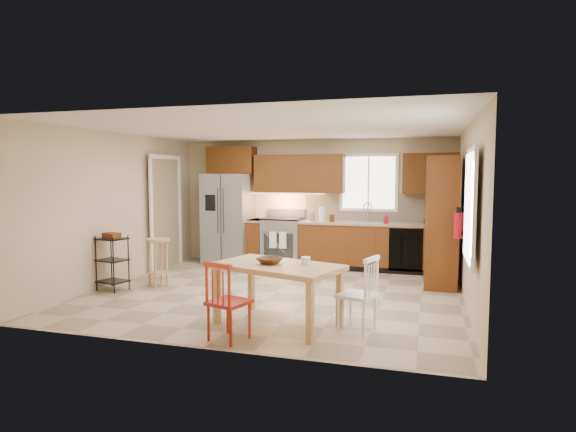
% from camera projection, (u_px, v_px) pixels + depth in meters
% --- Properties ---
extents(floor, '(5.50, 5.50, 0.00)m').
position_uv_depth(floor, '(276.00, 292.00, 7.40)').
color(floor, tan).
rests_on(floor, ground).
extents(ceiling, '(5.50, 5.00, 0.02)m').
position_uv_depth(ceiling, '(276.00, 128.00, 7.18)').
color(ceiling, silver).
rests_on(ceiling, ground).
extents(wall_back, '(5.50, 0.02, 2.50)m').
position_uv_depth(wall_back, '(314.00, 202.00, 9.68)').
color(wall_back, '#CCB793').
rests_on(wall_back, ground).
extents(wall_front, '(5.50, 0.02, 2.50)m').
position_uv_depth(wall_front, '(201.00, 230.00, 4.90)').
color(wall_front, '#CCB793').
rests_on(wall_front, ground).
extents(wall_left, '(0.02, 5.00, 2.50)m').
position_uv_depth(wall_left, '(120.00, 208.00, 8.06)').
color(wall_left, '#CCB793').
rests_on(wall_left, ground).
extents(wall_right, '(0.02, 5.00, 2.50)m').
position_uv_depth(wall_right, '(469.00, 216.00, 6.52)').
color(wall_right, '#CCB793').
rests_on(wall_right, ground).
extents(refrigerator, '(0.92, 0.75, 1.82)m').
position_uv_depth(refrigerator, '(228.00, 219.00, 9.83)').
color(refrigerator, gray).
rests_on(refrigerator, floor).
extents(range_stove, '(0.76, 0.63, 0.92)m').
position_uv_depth(range_stove, '(283.00, 242.00, 9.60)').
color(range_stove, gray).
rests_on(range_stove, floor).
extents(base_cabinet_narrow, '(0.30, 0.60, 0.90)m').
position_uv_depth(base_cabinet_narrow, '(257.00, 241.00, 9.77)').
color(base_cabinet_narrow, '#5E2B11').
rests_on(base_cabinet_narrow, floor).
extents(base_cabinet_run, '(2.92, 0.60, 0.90)m').
position_uv_depth(base_cabinet_run, '(376.00, 246.00, 9.10)').
color(base_cabinet_run, '#5E2B11').
rests_on(base_cabinet_run, floor).
extents(dishwasher, '(0.60, 0.02, 0.78)m').
position_uv_depth(dishwasher, '(406.00, 250.00, 8.67)').
color(dishwasher, black).
rests_on(dishwasher, floor).
extents(backsplash, '(2.92, 0.03, 0.55)m').
position_uv_depth(backsplash, '(378.00, 207.00, 9.31)').
color(backsplash, beige).
rests_on(backsplash, wall_back).
extents(upper_over_fridge, '(1.00, 0.35, 0.55)m').
position_uv_depth(upper_over_fridge, '(232.00, 160.00, 9.91)').
color(upper_over_fridge, '#5A2F0F').
rests_on(upper_over_fridge, wall_back).
extents(upper_left_block, '(1.80, 0.35, 0.75)m').
position_uv_depth(upper_left_block, '(299.00, 174.00, 9.53)').
color(upper_left_block, '#5A2F0F').
rests_on(upper_left_block, wall_back).
extents(upper_right_block, '(1.00, 0.35, 0.75)m').
position_uv_depth(upper_right_block, '(431.00, 174.00, 8.83)').
color(upper_right_block, '#5A2F0F').
rests_on(upper_right_block, wall_back).
extents(window_back, '(1.12, 0.04, 1.12)m').
position_uv_depth(window_back, '(369.00, 183.00, 9.32)').
color(window_back, white).
rests_on(window_back, wall_back).
extents(sink, '(0.62, 0.46, 0.16)m').
position_uv_depth(sink, '(366.00, 225.00, 9.12)').
color(sink, gray).
rests_on(sink, base_cabinet_run).
extents(undercab_glow, '(1.60, 0.30, 0.01)m').
position_uv_depth(undercab_glow, '(285.00, 193.00, 9.63)').
color(undercab_glow, '#FFBF66').
rests_on(undercab_glow, wall_back).
extents(soap_bottle, '(0.09, 0.09, 0.19)m').
position_uv_depth(soap_bottle, '(386.00, 218.00, 8.91)').
color(soap_bottle, '#AB0B18').
rests_on(soap_bottle, base_cabinet_run).
extents(paper_towel, '(0.12, 0.12, 0.28)m').
position_uv_depth(paper_towel, '(322.00, 214.00, 9.29)').
color(paper_towel, white).
rests_on(paper_towel, base_cabinet_run).
extents(canister_steel, '(0.11, 0.11, 0.18)m').
position_uv_depth(canister_steel, '(312.00, 217.00, 9.36)').
color(canister_steel, gray).
rests_on(canister_steel, base_cabinet_run).
extents(canister_wood, '(0.10, 0.10, 0.14)m').
position_uv_depth(canister_wood, '(332.00, 218.00, 9.22)').
color(canister_wood, '#472A13').
rests_on(canister_wood, base_cabinet_run).
extents(pantry, '(0.50, 0.95, 2.10)m').
position_uv_depth(pantry, '(441.00, 222.00, 7.78)').
color(pantry, '#5E2B11').
rests_on(pantry, floor).
extents(fire_extinguisher, '(0.12, 0.12, 0.36)m').
position_uv_depth(fire_extinguisher, '(458.00, 226.00, 6.71)').
color(fire_extinguisher, '#AB0B18').
rests_on(fire_extinguisher, wall_right).
extents(window_right, '(0.04, 1.02, 1.32)m').
position_uv_depth(window_right, '(471.00, 207.00, 5.42)').
color(window_right, white).
rests_on(window_right, wall_right).
extents(doorway, '(0.04, 0.95, 2.10)m').
position_uv_depth(doorway, '(165.00, 214.00, 9.30)').
color(doorway, '#8C7A59').
rests_on(doorway, wall_left).
extents(dining_table, '(1.68, 1.25, 0.73)m').
position_uv_depth(dining_table, '(277.00, 295.00, 5.78)').
color(dining_table, tan).
rests_on(dining_table, floor).
extents(chair_red, '(0.52, 0.52, 0.88)m').
position_uv_depth(chair_red, '(229.00, 301.00, 5.25)').
color(chair_red, '#B22C1B').
rests_on(chair_red, floor).
extents(chair_white, '(0.52, 0.52, 0.88)m').
position_uv_depth(chair_white, '(357.00, 294.00, 5.56)').
color(chair_white, white).
rests_on(chair_white, floor).
extents(table_bowl, '(0.38, 0.38, 0.07)m').
position_uv_depth(table_bowl, '(270.00, 264.00, 5.77)').
color(table_bowl, '#472A13').
rests_on(table_bowl, dining_table).
extents(table_jar, '(0.13, 0.13, 0.12)m').
position_uv_depth(table_jar, '(306.00, 262.00, 5.74)').
color(table_jar, white).
rests_on(table_jar, dining_table).
extents(bar_stool, '(0.40, 0.40, 0.78)m').
position_uv_depth(bar_stool, '(158.00, 262.00, 7.78)').
color(bar_stool, tan).
rests_on(bar_stool, floor).
extents(utility_cart, '(0.49, 0.42, 0.86)m').
position_uv_depth(utility_cart, '(112.00, 263.00, 7.51)').
color(utility_cart, black).
rests_on(utility_cart, floor).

